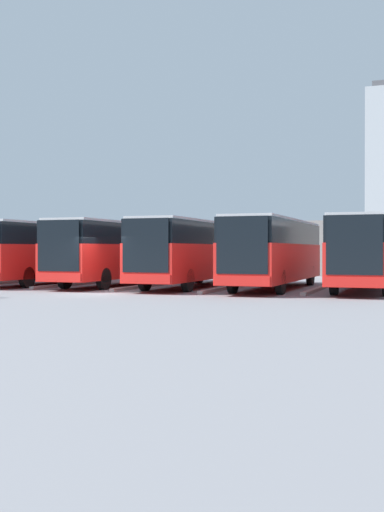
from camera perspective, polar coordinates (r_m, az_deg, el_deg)
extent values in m
plane|color=gray|center=(28.68, -8.06, -3.30)|extent=(600.00, 600.00, 0.00)
cube|color=red|center=(31.54, 15.36, -0.55)|extent=(2.50, 12.15, 1.75)
cube|color=black|center=(31.54, 15.36, 2.02)|extent=(2.46, 11.97, 1.08)
cube|color=black|center=(25.48, 14.21, 0.97)|extent=(2.15, 0.05, 2.33)
cube|color=red|center=(25.50, 14.20, -2.28)|extent=(2.32, 0.07, 0.40)
cube|color=silver|center=(31.57, 15.36, 3.11)|extent=(2.40, 11.67, 0.12)
cylinder|color=black|center=(27.94, 12.52, -2.32)|extent=(0.31, 1.06, 1.06)
cylinder|color=black|center=(35.41, 14.14, -1.72)|extent=(0.31, 1.06, 1.06)
cube|color=#9E9E99|center=(30.06, 10.91, -2.98)|extent=(0.27, 6.36, 0.15)
cube|color=red|center=(31.71, 7.43, -0.53)|extent=(2.50, 12.15, 1.75)
cube|color=black|center=(31.72, 7.43, 2.03)|extent=(2.46, 11.97, 1.08)
cube|color=black|center=(25.80, 4.45, 0.98)|extent=(2.15, 0.05, 2.33)
cube|color=red|center=(25.83, 4.44, -2.23)|extent=(2.32, 0.07, 0.40)
cube|color=silver|center=(31.74, 7.43, 3.11)|extent=(2.40, 11.67, 0.12)
cylinder|color=black|center=(27.83, 7.86, -2.32)|extent=(0.31, 1.06, 1.06)
cylinder|color=black|center=(28.36, 3.64, -2.26)|extent=(0.31, 1.06, 1.06)
cylinder|color=black|center=(35.22, 10.48, -1.73)|extent=(0.31, 1.06, 1.06)
cylinder|color=black|center=(35.64, 7.08, -1.70)|extent=(0.31, 1.06, 1.06)
cube|color=#9E9E99|center=(30.58, 2.68, -2.91)|extent=(0.27, 6.36, 0.15)
cube|color=red|center=(33.14, 0.17, -0.48)|extent=(2.50, 12.15, 1.75)
cube|color=black|center=(33.15, 0.17, 1.97)|extent=(2.46, 11.97, 1.08)
cube|color=black|center=(27.50, -4.17, 0.95)|extent=(2.15, 0.05, 2.33)
cube|color=red|center=(27.52, -4.18, -2.06)|extent=(2.32, 0.07, 0.40)
cube|color=silver|center=(33.17, 0.17, 3.00)|extent=(2.40, 11.67, 0.12)
cylinder|color=black|center=(29.27, -0.39, -2.18)|extent=(0.31, 1.06, 1.06)
cylinder|color=black|center=(30.09, -4.20, -2.10)|extent=(0.31, 1.06, 1.06)
cylinder|color=black|center=(36.41, 3.78, -1.65)|extent=(0.31, 1.06, 1.06)
cylinder|color=black|center=(37.07, 0.60, -1.61)|extent=(0.31, 1.06, 1.06)
cube|color=#9E9E99|center=(32.35, -4.57, -2.73)|extent=(0.27, 6.36, 0.15)
cube|color=red|center=(34.93, -6.51, -0.43)|extent=(2.50, 12.15, 1.75)
cube|color=black|center=(34.93, -6.51, 1.89)|extent=(2.46, 11.97, 1.08)
cube|color=black|center=(29.61, -11.80, 0.91)|extent=(2.15, 0.05, 2.33)
cube|color=red|center=(29.63, -11.80, -1.88)|extent=(2.32, 0.07, 0.40)
cube|color=silver|center=(34.95, -6.51, 2.87)|extent=(2.40, 11.67, 0.12)
cylinder|color=black|center=(31.12, -7.86, -2.02)|extent=(0.31, 1.06, 1.06)
cylinder|color=black|center=(32.18, -11.23, -1.94)|extent=(0.31, 1.06, 1.06)
cylinder|color=black|center=(37.92, -2.51, -1.56)|extent=(0.31, 1.06, 1.06)
cylinder|color=black|center=(38.80, -5.42, -1.51)|extent=(0.31, 1.06, 1.06)
cube|color=#9E9E99|center=(34.44, -11.11, -2.54)|extent=(0.27, 6.36, 0.15)
cube|color=red|center=(37.08, -12.52, -0.39)|extent=(2.50, 12.15, 1.75)
cube|color=black|center=(37.08, -12.52, 1.80)|extent=(2.46, 11.97, 1.08)
cube|color=silver|center=(37.10, -12.53, 2.72)|extent=(2.40, 11.67, 0.12)
cylinder|color=black|center=(33.38, -14.46, -1.86)|extent=(0.31, 1.06, 1.06)
cylinder|color=black|center=(39.80, -8.29, -1.47)|extent=(0.31, 1.06, 1.06)
cylinder|color=black|center=(40.86, -10.93, -1.42)|extent=(0.31, 1.06, 1.06)
cylinder|color=black|center=(42.46, -13.12, -1.35)|extent=(0.31, 1.06, 1.06)
cylinder|color=black|center=(43.67, -15.47, -1.30)|extent=(0.31, 1.06, 1.06)
cube|color=gray|center=(55.33, 6.16, 0.65)|extent=(32.27, 13.77, 4.07)
cube|color=silver|center=(63.52, 8.03, 2.24)|extent=(32.27, 3.00, 0.24)
cylinder|color=slate|center=(67.86, -1.12, 0.53)|extent=(0.20, 0.20, 3.82)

